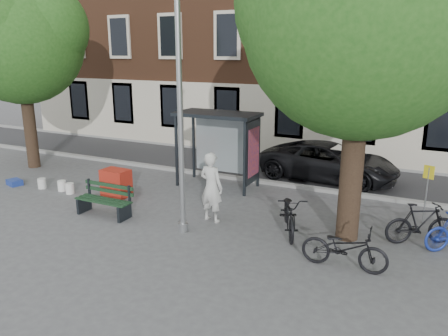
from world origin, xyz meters
TOP-DOWN VIEW (x-y plane):
  - ground at (0.00, 0.00)m, footprint 90.00×90.00m
  - road at (0.00, 7.00)m, footprint 40.00×4.00m
  - curb_near at (0.00, 5.00)m, footprint 40.00×0.25m
  - curb_far at (0.00, 9.00)m, footprint 40.00×0.25m
  - building_row at (0.00, 13.00)m, footprint 30.00×8.00m
  - lamppost at (0.00, 0.00)m, footprint 0.28×0.35m
  - tree_right at (4.01, 1.38)m, footprint 5.76×5.60m
  - tree_left at (-8.99, 2.88)m, footprint 5.18×4.86m
  - bus_shelter at (-0.61, 4.11)m, footprint 2.85×1.45m
  - painter at (0.33, 1.00)m, footprint 0.79×0.59m
  - bench at (-2.66, 0.02)m, footprint 1.76×0.59m
  - bike_a at (4.25, -0.20)m, footprint 1.90×0.71m
  - bike_c at (2.56, 1.17)m, footprint 1.50×2.21m
  - bike_d at (5.69, 1.94)m, footprint 1.80×1.28m
  - car_dark at (2.35, 6.50)m, footprint 5.15×2.68m
  - red_stand at (-3.50, 1.54)m, footprint 0.93×0.64m
  - blue_crate at (-7.57, 0.88)m, footprint 0.64×0.54m
  - bucket_a at (-5.54, 1.14)m, footprint 0.33×0.33m
  - bucket_b at (-6.37, 1.04)m, footprint 0.31×0.31m
  - bucket_c at (-5.07, 1.04)m, footprint 0.36×0.36m
  - notice_sign at (5.72, 3.50)m, footprint 0.28×0.12m

SIDE VIEW (x-z plane):
  - ground at x=0.00m, z-range 0.00..0.00m
  - road at x=0.00m, z-range 0.00..0.01m
  - curb_near at x=0.00m, z-range 0.00..0.12m
  - curb_far at x=0.00m, z-range 0.00..0.12m
  - blue_crate at x=-7.57m, z-range 0.00..0.20m
  - bucket_a at x=-5.54m, z-range 0.00..0.36m
  - bucket_b at x=-6.37m, z-range 0.00..0.36m
  - bucket_c at x=-5.07m, z-range 0.00..0.36m
  - bench at x=-2.66m, z-range -0.04..0.87m
  - red_stand at x=-3.50m, z-range 0.00..0.90m
  - bike_a at x=4.25m, z-range 0.00..0.99m
  - bike_d at x=5.69m, z-range 0.00..1.06m
  - bike_c at x=2.56m, z-range 0.00..1.10m
  - car_dark at x=2.35m, z-range 0.00..1.39m
  - painter at x=0.33m, z-range 0.00..1.98m
  - notice_sign at x=5.72m, z-range 0.32..1.97m
  - bus_shelter at x=-0.61m, z-range 0.61..3.23m
  - lamppost at x=0.00m, z-range -0.27..5.84m
  - tree_left at x=-8.99m, z-range 1.52..8.92m
  - tree_right at x=4.01m, z-range 1.52..9.72m
  - building_row at x=0.00m, z-range 0.00..14.00m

